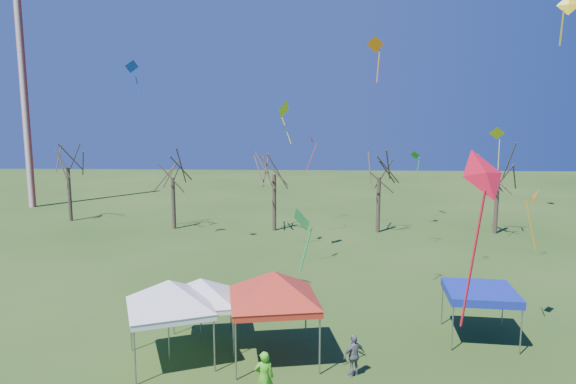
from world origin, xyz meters
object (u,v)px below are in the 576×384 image
at_px(tree_1, 172,159).
at_px(tent_white_west, 169,286).
at_px(tent_blue, 480,293).
at_px(person_green, 264,377).
at_px(person_grey, 354,355).
at_px(tent_red, 273,277).
at_px(radio_mast, 23,83).
at_px(tree_4, 499,158).
at_px(tree_2, 274,154).
at_px(tree_0, 66,148).
at_px(tent_white_mid, 201,283).
at_px(tree_3, 380,157).

height_order(tree_1, tent_white_west, tree_1).
distance_m(tent_blue, person_green, 10.20).
relative_size(tent_white_west, person_grey, 2.53).
xyz_separation_m(tent_red, tent_blue, (8.56, 2.08, -1.26)).
height_order(radio_mast, tent_white_west, radio_mast).
xyz_separation_m(tree_1, tent_white_west, (5.99, -22.96, -2.76)).
distance_m(tree_4, tent_red, 27.36).
bearing_deg(tree_2, tent_white_west, -96.06).
bearing_deg(person_green, tree_0, -63.53).
relative_size(tent_white_west, tent_blue, 1.29).
distance_m(radio_mast, tree_1, 20.72).
xyz_separation_m(tree_4, tent_white_mid, (-19.23, -20.88, -3.39)).
relative_size(radio_mast, tree_3, 3.16).
relative_size(radio_mast, tree_2, 3.06).
bearing_deg(person_grey, tree_2, -110.98).
bearing_deg(tree_1, tree_0, 164.82).
distance_m(tree_4, tent_white_mid, 28.59).
bearing_deg(tent_white_mid, tent_white_west, -122.35).
bearing_deg(person_grey, tent_white_mid, -52.36).
bearing_deg(tree_2, person_grey, -79.04).
distance_m(tree_1, tent_white_west, 23.89).
xyz_separation_m(tree_3, person_grey, (-3.85, -23.18, -5.30)).
height_order(tree_0, tree_3, tree_0).
xyz_separation_m(radio_mast, tent_white_mid, (24.13, -30.88, -9.84)).
height_order(tree_2, person_grey, tree_2).
bearing_deg(tree_3, tree_2, 177.73).
height_order(tent_red, person_grey, tent_red).
distance_m(tree_0, tent_blue, 37.06).
height_order(tree_0, tree_2, tree_0).
relative_size(radio_mast, tent_white_mid, 6.80).
relative_size(radio_mast, person_green, 13.86).
relative_size(tent_red, tent_blue, 1.49).
distance_m(tree_2, tent_blue, 22.95).
height_order(radio_mast, tree_3, radio_mast).
bearing_deg(tree_4, tent_red, -126.50).
xyz_separation_m(tent_red, person_grey, (3.02, -1.26, -2.51)).
bearing_deg(person_grey, tent_blue, 179.19).
distance_m(radio_mast, tree_3, 36.04).
bearing_deg(tent_blue, radio_mast, 140.17).
distance_m(tree_4, person_grey, 27.14).
bearing_deg(person_grey, tree_3, -131.36).
distance_m(tent_white_mid, tent_blue, 11.67).
bearing_deg(radio_mast, tent_white_west, -54.29).
bearing_deg(tree_0, tent_blue, -39.05).
height_order(radio_mast, tent_red, radio_mast).
distance_m(tree_0, person_grey, 35.59).
xyz_separation_m(tree_1, person_grey, (12.95, -23.79, -5.01)).
xyz_separation_m(tree_2, tree_3, (8.40, -0.33, -0.21)).
distance_m(tree_2, tent_red, 22.51).
bearing_deg(tree_3, tree_1, 177.94).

